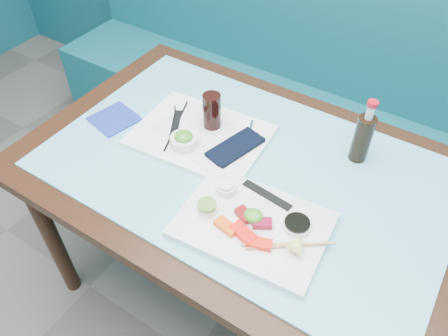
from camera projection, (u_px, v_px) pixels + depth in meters
The scene contains 34 objects.
booth_bench at pixel (331, 119), 2.12m from camera, with size 3.00×0.56×1.17m.
dining_table at pixel (244, 186), 1.41m from camera, with size 1.40×0.90×0.75m.
glass_top at pixel (245, 167), 1.35m from camera, with size 1.22×0.76×0.01m, color #67B7CF.
sashimi_plate at pixel (253, 225), 1.18m from camera, with size 0.40×0.28×0.02m, color white.
salmon_left at pixel (226, 226), 1.15m from camera, with size 0.07×0.03×0.02m, color #FF500A.
salmon_mid at pixel (243, 233), 1.13m from camera, with size 0.08×0.04×0.02m, color #FF130A.
salmon_right at pixel (259, 243), 1.11m from camera, with size 0.07×0.03×0.02m, color #FF200A.
tuna_left at pixel (244, 215), 1.18m from camera, with size 0.05×0.03×0.02m, color maroon.
tuna_right at pixel (262, 223), 1.16m from camera, with size 0.05×0.03×0.02m, color maroon.
seaweed_garnish at pixel (253, 216), 1.17m from camera, with size 0.05×0.05×0.03m, color #469322.
ramekin_wasabi at pixel (207, 209), 1.19m from camera, with size 0.05×0.05×0.02m, color white.
wasabi_fill at pixel (207, 205), 1.18m from camera, with size 0.05×0.05×0.01m, color #5D8C2D.
ramekin_ginger at pixel (226, 189), 1.24m from camera, with size 0.06×0.06×0.02m, color white.
ginger_fill at pixel (226, 185), 1.23m from camera, with size 0.04×0.04×0.01m, color #FFE6D1.
soy_dish at pixel (297, 225), 1.15m from camera, with size 0.08×0.08×0.02m, color white.
soy_fill at pixel (297, 223), 1.15m from camera, with size 0.07×0.07×0.01m, color black.
lemon_wedge at pixel (298, 250), 1.08m from camera, with size 0.05×0.05×0.04m, color #F7E975.
chopstick_sleeve at pixel (267, 195), 1.24m from camera, with size 0.16×0.02×0.00m, color black.
wooden_chopstick_a at pixel (287, 244), 1.12m from camera, with size 0.01×0.01×0.24m, color tan.
wooden_chopstick_b at pixel (291, 246), 1.11m from camera, with size 0.01×0.01×0.23m, color #AE7952.
serving_tray at pixel (200, 136), 1.44m from camera, with size 0.42×0.32×0.02m, color white.
paper_placemat at pixel (200, 134), 1.43m from camera, with size 0.29×0.21×0.00m, color silver.
seaweed_bowl at pixel (184, 141), 1.38m from camera, with size 0.09×0.09×0.04m, color white.
seaweed_salad at pixel (184, 137), 1.36m from camera, with size 0.06×0.06×0.03m, color #418D20.
cola_glass at pixel (212, 111), 1.42m from camera, with size 0.06×0.06×0.12m, color black.
navy_pouch at pixel (235, 147), 1.38m from camera, with size 0.08×0.19×0.01m, color black.
fork at pixel (250, 129), 1.44m from camera, with size 0.01×0.01×0.08m, color white.
black_chopstick_a at pixel (174, 124), 1.46m from camera, with size 0.01×0.01×0.20m, color black.
black_chopstick_b at pixel (176, 125), 1.46m from camera, with size 0.01×0.01×0.26m, color black.
tray_sleeve at pixel (175, 125), 1.46m from camera, with size 0.03×0.15×0.00m, color black.
cola_bottle_body at pixel (362, 139), 1.32m from camera, with size 0.06×0.06×0.16m, color black.
cola_bottle_neck at pixel (370, 112), 1.25m from camera, with size 0.02×0.02×0.05m, color silver.
cola_bottle_cap at pixel (373, 104), 1.23m from camera, with size 0.03×0.03×0.01m, color #B90B17.
blue_napkin at pixel (114, 119), 1.51m from camera, with size 0.14×0.14×0.01m, color navy.
Camera 1 is at (0.46, 0.61, 1.71)m, focal length 35.00 mm.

